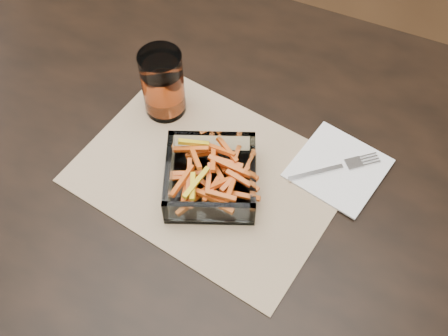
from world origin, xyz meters
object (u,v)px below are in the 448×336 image
(dining_table, at_px, (173,161))
(glass_bowl, at_px, (211,179))
(fork, at_px, (337,167))
(tumbler, at_px, (163,85))

(dining_table, distance_m, glass_bowl, 0.18)
(dining_table, height_order, fork, fork)
(dining_table, height_order, glass_bowl, glass_bowl)
(glass_bowl, height_order, tumbler, tumbler)
(dining_table, xyz_separation_m, glass_bowl, (0.12, -0.07, 0.12))
(glass_bowl, relative_size, tumbler, 1.44)
(dining_table, distance_m, tumbler, 0.17)
(fork, bearing_deg, dining_table, -120.80)
(fork, bearing_deg, glass_bowl, -96.93)
(dining_table, bearing_deg, glass_bowl, -31.88)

